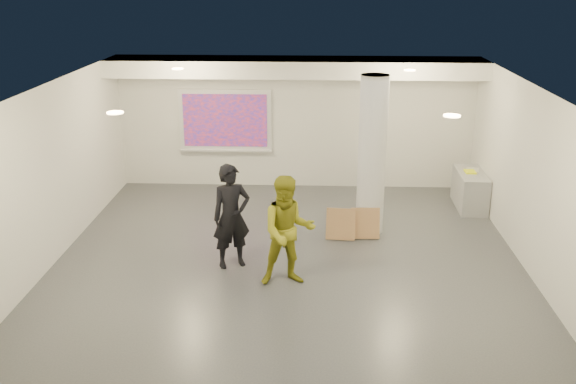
{
  "coord_description": "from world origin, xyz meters",
  "views": [
    {
      "loc": [
        0.44,
        -9.71,
        4.74
      ],
      "look_at": [
        0.0,
        0.4,
        1.25
      ],
      "focal_mm": 40.0,
      "sensor_mm": 36.0,
      "label": 1
    }
  ],
  "objects_px": {
    "column": "(372,156)",
    "projection_screen": "(225,121)",
    "man": "(288,231)",
    "woman": "(231,216)",
    "credenza": "(470,190)"
  },
  "relations": [
    {
      "from": "column",
      "to": "credenza",
      "type": "height_order",
      "value": "column"
    },
    {
      "from": "credenza",
      "to": "man",
      "type": "bearing_deg",
      "value": -134.04
    },
    {
      "from": "man",
      "to": "column",
      "type": "bearing_deg",
      "value": 46.48
    },
    {
      "from": "credenza",
      "to": "man",
      "type": "distance_m",
      "value": 5.22
    },
    {
      "from": "man",
      "to": "woman",
      "type": "bearing_deg",
      "value": 137.6
    },
    {
      "from": "column",
      "to": "man",
      "type": "xyz_separation_m",
      "value": [
        -1.46,
        -2.24,
        -0.61
      ]
    },
    {
      "from": "man",
      "to": "projection_screen",
      "type": "bearing_deg",
      "value": 98.07
    },
    {
      "from": "credenza",
      "to": "woman",
      "type": "distance_m",
      "value": 5.59
    },
    {
      "from": "woman",
      "to": "column",
      "type": "bearing_deg",
      "value": 9.23
    },
    {
      "from": "projection_screen",
      "to": "man",
      "type": "distance_m",
      "value": 5.2
    },
    {
      "from": "column",
      "to": "credenza",
      "type": "xyz_separation_m",
      "value": [
        2.22,
        1.42,
        -1.12
      ]
    },
    {
      "from": "woman",
      "to": "man",
      "type": "height_order",
      "value": "man"
    },
    {
      "from": "column",
      "to": "projection_screen",
      "type": "bearing_deg",
      "value": 139.44
    },
    {
      "from": "column",
      "to": "woman",
      "type": "bearing_deg",
      "value": -146.02
    },
    {
      "from": "projection_screen",
      "to": "woman",
      "type": "xyz_separation_m",
      "value": [
        0.67,
        -4.29,
        -0.64
      ]
    }
  ]
}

